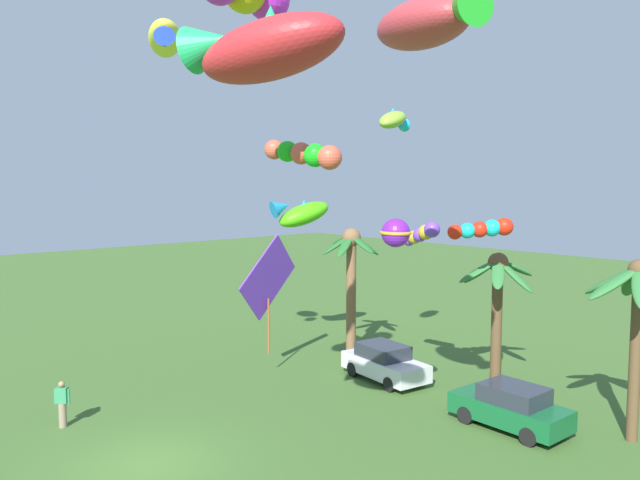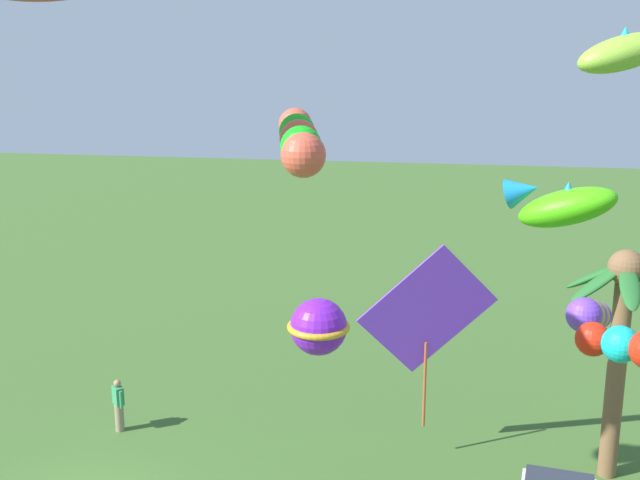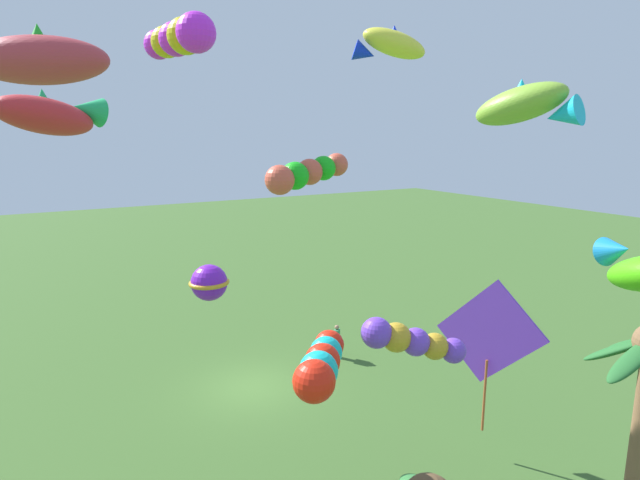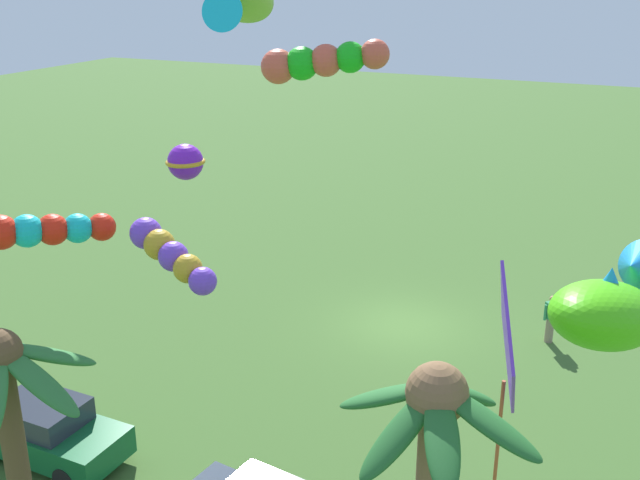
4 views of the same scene
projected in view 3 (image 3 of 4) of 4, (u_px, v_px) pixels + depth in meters
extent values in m
plane|color=#3D6028|center=(253.00, 387.00, 21.46)|extent=(120.00, 120.00, 0.00)
cylinder|color=brown|center=(639.00, 456.00, 12.22)|extent=(0.47, 0.47, 5.66)
ellipsoid|color=#236028|center=(632.00, 360.00, 11.38)|extent=(1.61, 0.56, 0.93)
ellipsoid|color=#236028|center=(630.00, 344.00, 12.42)|extent=(1.04, 1.59, 1.05)
ellipsoid|color=#236028|center=(618.00, 349.00, 12.17)|extent=(0.95, 1.58, 1.09)
cylinder|color=gray|center=(337.00, 349.00, 24.29)|extent=(0.26, 0.26, 0.84)
cube|color=#338956|center=(337.00, 335.00, 24.15)|extent=(0.43, 0.43, 0.54)
sphere|color=#A37556|center=(337.00, 327.00, 24.08)|extent=(0.21, 0.21, 0.21)
cylinder|color=#338956|center=(338.00, 334.00, 24.38)|extent=(0.09, 0.09, 0.52)
cylinder|color=#338956|center=(336.00, 338.00, 23.94)|extent=(0.09, 0.09, 0.52)
sphere|color=red|center=(314.00, 381.00, 7.74)|extent=(0.66, 0.66, 0.66)
sphere|color=#14C1C4|center=(318.00, 371.00, 8.19)|extent=(0.63, 0.63, 0.63)
sphere|color=red|center=(322.00, 361.00, 8.65)|extent=(0.60, 0.60, 0.60)
sphere|color=#14C1C4|center=(326.00, 353.00, 9.10)|extent=(0.58, 0.58, 0.58)
sphere|color=red|center=(329.00, 345.00, 9.55)|extent=(0.55, 0.55, 0.55)
sphere|color=#D327EB|center=(196.00, 33.00, 15.32)|extent=(1.19, 1.19, 1.19)
sphere|color=gold|center=(186.00, 36.00, 15.97)|extent=(1.14, 1.14, 1.14)
sphere|color=#D327EB|center=(176.00, 39.00, 16.63)|extent=(1.09, 1.09, 1.09)
sphere|color=gold|center=(167.00, 42.00, 17.29)|extent=(1.05, 1.05, 1.05)
sphere|color=#D327EB|center=(159.00, 45.00, 17.95)|extent=(1.00, 1.00, 1.00)
cube|color=#7034D4|center=(489.00, 333.00, 16.11)|extent=(0.93, 3.64, 3.69)
cylinder|color=#AC5029|center=(484.00, 396.00, 16.54)|extent=(0.08, 0.08, 2.43)
sphere|color=#6D3AD0|center=(376.00, 333.00, 10.06)|extent=(0.62, 0.62, 0.62)
sphere|color=gold|center=(396.00, 337.00, 10.17)|extent=(0.59, 0.59, 0.59)
sphere|color=#6D3AD0|center=(416.00, 342.00, 10.28)|extent=(0.57, 0.57, 0.57)
sphere|color=gold|center=(435.00, 346.00, 10.38)|extent=(0.54, 0.54, 0.54)
sphere|color=#6D3AD0|center=(453.00, 351.00, 10.49)|extent=(0.52, 0.52, 0.52)
ellipsoid|color=#BB343B|center=(40.00, 60.00, 12.35)|extent=(3.47, 2.34, 1.25)
cone|color=green|center=(38.00, 38.00, 12.25)|extent=(0.77, 0.77, 0.64)
ellipsoid|color=yellow|center=(394.00, 44.00, 18.19)|extent=(2.70, 2.20, 1.50)
cone|color=#102CEA|center=(364.00, 53.00, 18.23)|extent=(1.16, 1.09, 0.92)
cone|color=#102CEA|center=(394.00, 32.00, 18.11)|extent=(0.63, 0.63, 0.47)
ellipsoid|color=#87BC35|center=(520.00, 105.00, 9.87)|extent=(1.37, 2.08, 1.09)
cone|color=#16BCE6|center=(563.00, 114.00, 9.36)|extent=(0.74, 0.83, 0.70)
cone|color=#16BCE6|center=(521.00, 88.00, 9.82)|extent=(0.44, 0.44, 0.37)
ellipsoid|color=red|center=(44.00, 116.00, 16.37)|extent=(3.63, 2.68, 1.65)
cone|color=#1EB65F|center=(87.00, 110.00, 17.41)|extent=(1.44, 1.35, 1.15)
cone|color=#1EB65F|center=(43.00, 99.00, 16.26)|extent=(0.82, 0.82, 0.64)
sphere|color=#DB533B|center=(280.00, 180.00, 13.90)|extent=(0.81, 0.81, 0.81)
sphere|color=#15BC18|center=(295.00, 176.00, 14.28)|extent=(0.78, 0.78, 0.78)
sphere|color=#DB533B|center=(310.00, 172.00, 14.66)|extent=(0.75, 0.75, 0.75)
sphere|color=#15BC18|center=(323.00, 168.00, 15.03)|extent=(0.71, 0.71, 0.71)
sphere|color=#DB533B|center=(337.00, 165.00, 15.41)|extent=(0.68, 0.68, 0.68)
cone|color=#198ADA|center=(617.00, 250.00, 14.55)|extent=(1.10, 1.25, 1.06)
sphere|color=purple|center=(209.00, 283.00, 12.68)|extent=(0.90, 0.90, 0.90)
torus|color=gold|center=(209.00, 283.00, 12.68)|extent=(1.23, 1.23, 0.13)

